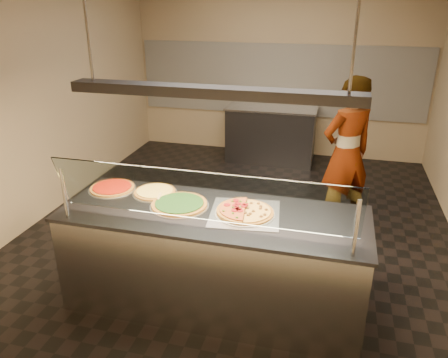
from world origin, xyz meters
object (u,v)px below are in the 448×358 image
(prep_table, at_px, (271,134))
(pizza_cheese, at_px, (155,192))
(heat_lamp_housing, at_px, (212,92))
(perforated_tray, at_px, (245,213))
(pizza_spinach, at_px, (180,204))
(worker, at_px, (347,154))
(sneeze_guard, at_px, (200,197))
(pizza_tomato, at_px, (113,187))
(serving_counter, at_px, (214,259))
(half_pizza_pepperoni, at_px, (232,209))
(half_pizza_sausage, at_px, (259,212))
(pizza_spatula, at_px, (163,199))

(prep_table, bearing_deg, pizza_cheese, -98.02)
(heat_lamp_housing, bearing_deg, prep_table, 91.61)
(perforated_tray, height_order, pizza_spinach, pizza_spinach)
(worker, height_order, heat_lamp_housing, heat_lamp_housing)
(sneeze_guard, relative_size, pizza_tomato, 5.35)
(serving_counter, xyz_separation_m, worker, (1.09, 1.87, 0.45))
(perforated_tray, relative_size, prep_table, 0.43)
(serving_counter, bearing_deg, pizza_cheese, 159.30)
(pizza_cheese, xyz_separation_m, worker, (1.72, 1.63, -0.03))
(half_pizza_pepperoni, height_order, prep_table, half_pizza_pepperoni)
(half_pizza_pepperoni, bearing_deg, pizza_spinach, 178.96)
(half_pizza_sausage, distance_m, prep_table, 3.96)
(sneeze_guard, distance_m, pizza_spatula, 0.70)
(perforated_tray, distance_m, half_pizza_pepperoni, 0.12)
(half_pizza_pepperoni, bearing_deg, pizza_cheese, 165.67)
(half_pizza_sausage, xyz_separation_m, pizza_tomato, (-1.44, 0.18, -0.01))
(pizza_tomato, height_order, pizza_spatula, pizza_spatula)
(pizza_tomato, bearing_deg, prep_table, 75.67)
(pizza_spatula, bearing_deg, pizza_cheese, 132.05)
(serving_counter, bearing_deg, heat_lamp_housing, -90.00)
(serving_counter, bearing_deg, half_pizza_sausage, 5.96)
(sneeze_guard, bearing_deg, pizza_tomato, 151.87)
(worker, bearing_deg, half_pizza_pepperoni, 25.95)
(serving_counter, bearing_deg, half_pizza_pepperoni, 14.31)
(pizza_cheese, distance_m, worker, 2.37)
(perforated_tray, bearing_deg, pizza_spinach, 179.09)
(sneeze_guard, xyz_separation_m, pizza_tomato, (-1.06, 0.57, -0.28))
(perforated_tray, bearing_deg, prep_table, 95.51)
(pizza_cheese, relative_size, worker, 0.23)
(prep_table, bearing_deg, half_pizza_pepperoni, -86.16)
(pizza_tomato, bearing_deg, pizza_cheese, 2.05)
(half_pizza_pepperoni, distance_m, heat_lamp_housing, 1.00)
(pizza_spatula, bearing_deg, half_pizza_pepperoni, -4.06)
(pizza_tomato, bearing_deg, perforated_tray, -7.97)
(perforated_tray, height_order, half_pizza_sausage, half_pizza_sausage)
(pizza_spatula, distance_m, worker, 2.38)
(half_pizza_pepperoni, distance_m, prep_table, 3.94)
(pizza_cheese, height_order, pizza_tomato, same)
(prep_table, distance_m, worker, 2.44)
(half_pizza_sausage, relative_size, worker, 0.27)
(sneeze_guard, bearing_deg, perforated_tray, 55.11)
(perforated_tray, bearing_deg, pizza_spatula, 176.49)
(sneeze_guard, height_order, half_pizza_pepperoni, sneeze_guard)
(sneeze_guard, relative_size, half_pizza_sausage, 4.73)
(serving_counter, relative_size, heat_lamp_housing, 1.14)
(pizza_spatula, distance_m, heat_lamp_housing, 1.11)
(pizza_cheese, bearing_deg, sneeze_guard, -42.65)
(pizza_spatula, height_order, heat_lamp_housing, heat_lamp_housing)
(perforated_tray, height_order, worker, worker)
(serving_counter, xyz_separation_m, pizza_cheese, (-0.63, 0.24, 0.48))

